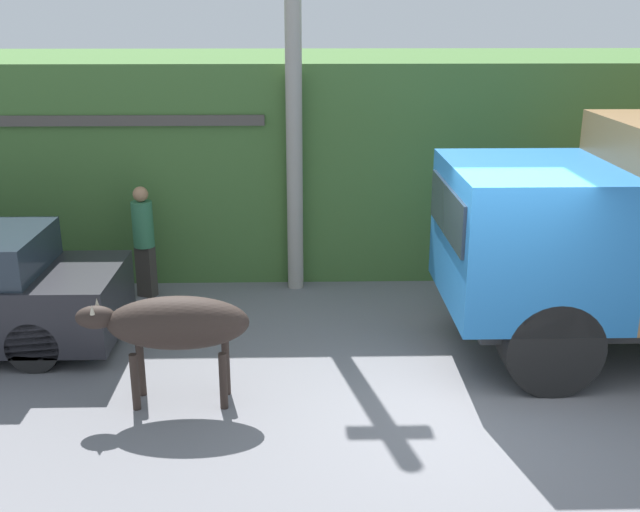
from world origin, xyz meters
TOP-DOWN VIEW (x-y plane):
  - ground_plane at (0.00, 0.00)m, footprint 60.00×60.00m
  - hillside_embankment at (0.00, 6.68)m, footprint 32.00×5.03m
  - building_backdrop at (-4.64, 5.45)m, footprint 4.44×2.70m
  - brown_cow at (-3.27, 0.23)m, footprint 1.91×0.60m
  - pedestrian_on_hill at (-4.27, 3.59)m, footprint 0.42×0.42m
  - utility_pole at (-1.96, 3.94)m, footprint 0.90×0.25m

SIDE VIEW (x-z plane):
  - ground_plane at x=0.00m, z-range 0.00..0.00m
  - brown_cow at x=-3.27m, z-range 0.32..1.58m
  - pedestrian_on_hill at x=-4.27m, z-range 0.10..1.84m
  - building_backdrop at x=-4.64m, z-range 0.02..2.75m
  - hillside_embankment at x=0.00m, z-range 0.00..3.49m
  - utility_pole at x=-1.96m, z-range 0.11..6.32m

